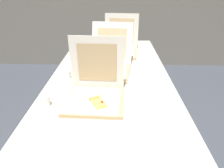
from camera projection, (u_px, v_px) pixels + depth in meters
table at (110, 85)px, 1.66m from camera, size 0.96×2.44×0.75m
pizza_box_front at (95, 92)px, 1.35m from camera, size 0.38×0.39×0.39m
pizza_box_middle at (108, 65)px, 1.78m from camera, size 0.43×0.52×0.38m
pizza_box_back at (120, 48)px, 2.24m from camera, size 0.41×0.43×0.39m
cup_white_far at (87, 60)px, 1.96m from camera, size 0.06×0.06×0.06m
cup_white_mid at (67, 75)px, 1.66m from camera, size 0.06×0.06×0.06m
cup_white_near_left at (45, 101)px, 1.29m from camera, size 0.06×0.06×0.06m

